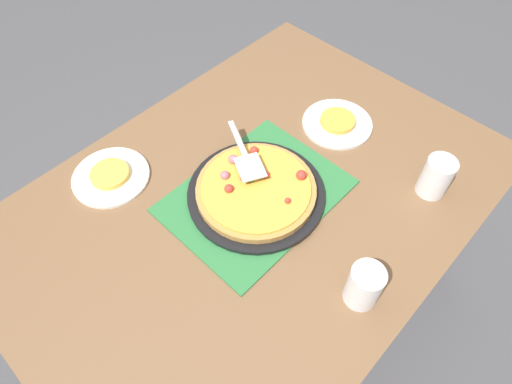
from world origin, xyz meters
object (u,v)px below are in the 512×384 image
plate_far_right (111,177)px  served_slice_left (338,121)px  pizza_server (245,155)px  cup_near (364,286)px  pizza (256,188)px  served_slice_right (110,174)px  cup_far (436,177)px  plate_near_left (337,124)px  pizza_pan (256,194)px

plate_far_right → served_slice_left: bearing=-28.7°
pizza_server → cup_near: bearing=-100.8°
pizza → served_slice_right: bearing=124.9°
cup_far → pizza_server: bearing=125.8°
plate_near_left → pizza_server: 0.35m
plate_far_right → cup_far: bearing=-49.2°
pizza_pan → served_slice_left: (0.38, 0.01, 0.01)m
served_slice_right → cup_far: (0.59, -0.69, 0.04)m
plate_far_right → pizza_server: pizza_server is taller
cup_near → pizza_server: cup_near is taller
pizza → served_slice_left: size_ratio=3.00×
pizza → served_slice_left: (0.38, 0.01, -0.02)m
pizza → cup_near: size_ratio=2.75×
served_slice_right → pizza_pan: bearing=-55.3°
plate_near_left → plate_far_right: (-0.62, 0.34, 0.00)m
pizza_pan → cup_far: (0.35, -0.34, 0.05)m
plate_far_right → served_slice_left: 0.71m
plate_far_right → pizza_server: size_ratio=0.98×
cup_near → cup_far: same height
plate_near_left → plate_far_right: same height
pizza → plate_near_left: size_ratio=1.50×
plate_far_right → served_slice_right: 0.01m
pizza_pan → plate_far_right: size_ratio=1.73×
pizza_pan → cup_far: bearing=-43.9°
plate_near_left → pizza_pan: bearing=-178.9°
served_slice_left → cup_near: 0.58m
pizza_pan → served_slice_left: bearing=1.1°
pizza → served_slice_left: pizza is taller
served_slice_right → pizza_server: pizza_server is taller
pizza → served_slice_right: (-0.24, 0.35, -0.02)m
cup_near → cup_far: bearing=6.3°
plate_far_right → cup_far: cup_far is taller
served_slice_right → cup_near: (0.20, -0.73, 0.04)m
served_slice_right → cup_far: cup_far is taller
pizza_server → cup_far: bearing=-54.2°
served_slice_right → cup_far: size_ratio=0.92×
pizza_pan → pizza_server: pizza_server is taller
plate_far_right → served_slice_left: served_slice_left is taller
pizza_pan → pizza: (0.00, 0.00, 0.02)m
cup_near → served_slice_right: bearing=105.0°
pizza → cup_near: 0.39m
plate_near_left → served_slice_right: 0.71m
plate_far_right → served_slice_right: served_slice_right is taller
plate_far_right → cup_near: 0.76m
pizza → plate_near_left: (0.38, 0.01, -0.03)m
pizza → plate_near_left: 0.38m
pizza_pan → served_slice_right: 0.42m
pizza_pan → pizza_server: 0.11m
served_slice_left → cup_near: (-0.42, -0.39, 0.04)m
served_slice_right → plate_near_left: bearing=-28.7°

